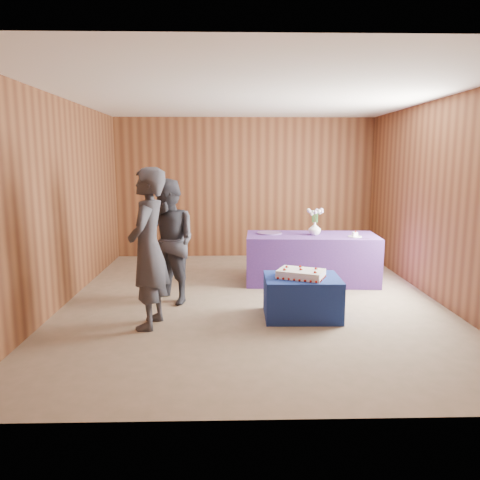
{
  "coord_description": "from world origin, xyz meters",
  "views": [
    {
      "loc": [
        -0.33,
        -6.17,
        1.89
      ],
      "look_at": [
        -0.17,
        0.1,
        0.82
      ],
      "focal_mm": 35.0,
      "sensor_mm": 36.0,
      "label": 1
    }
  ],
  "objects_px": {
    "vase": "(315,229)",
    "guest_right": "(169,242)",
    "guest_left": "(148,249)",
    "sheet_cake": "(301,274)",
    "serving_table": "(311,258)",
    "cake_table": "(302,297)"
  },
  "relations": [
    {
      "from": "sheet_cake",
      "to": "guest_left",
      "type": "relative_size",
      "value": 0.36
    },
    {
      "from": "sheet_cake",
      "to": "vase",
      "type": "distance_m",
      "value": 1.75
    },
    {
      "from": "serving_table",
      "to": "cake_table",
      "type": "bearing_deg",
      "value": -99.92
    },
    {
      "from": "sheet_cake",
      "to": "guest_right",
      "type": "distance_m",
      "value": 1.8
    },
    {
      "from": "serving_table",
      "to": "vase",
      "type": "relative_size",
      "value": 10.19
    },
    {
      "from": "vase",
      "to": "guest_right",
      "type": "xyz_separation_m",
      "value": [
        -2.12,
        -1.01,
        -0.02
      ]
    },
    {
      "from": "guest_left",
      "to": "guest_right",
      "type": "relative_size",
      "value": 1.1
    },
    {
      "from": "cake_table",
      "to": "guest_right",
      "type": "xyz_separation_m",
      "value": [
        -1.68,
        0.62,
        0.58
      ]
    },
    {
      "from": "vase",
      "to": "guest_left",
      "type": "distance_m",
      "value": 2.94
    },
    {
      "from": "vase",
      "to": "guest_right",
      "type": "distance_m",
      "value": 2.34
    },
    {
      "from": "sheet_cake",
      "to": "guest_left",
      "type": "xyz_separation_m",
      "value": [
        -1.77,
        -0.25,
        0.36
      ]
    },
    {
      "from": "sheet_cake",
      "to": "guest_left",
      "type": "bearing_deg",
      "value": -147.95
    },
    {
      "from": "vase",
      "to": "guest_left",
      "type": "bearing_deg",
      "value": -139.5
    },
    {
      "from": "vase",
      "to": "guest_right",
      "type": "bearing_deg",
      "value": -154.53
    },
    {
      "from": "serving_table",
      "to": "guest_left",
      "type": "relative_size",
      "value": 1.1
    },
    {
      "from": "sheet_cake",
      "to": "guest_left",
      "type": "distance_m",
      "value": 1.82
    },
    {
      "from": "serving_table",
      "to": "vase",
      "type": "xyz_separation_m",
      "value": [
        0.04,
        -0.02,
        0.47
      ]
    },
    {
      "from": "serving_table",
      "to": "guest_left",
      "type": "height_order",
      "value": "guest_left"
    },
    {
      "from": "cake_table",
      "to": "vase",
      "type": "relative_size",
      "value": 4.58
    },
    {
      "from": "vase",
      "to": "guest_right",
      "type": "relative_size",
      "value": 0.12
    },
    {
      "from": "cake_table",
      "to": "guest_left",
      "type": "height_order",
      "value": "guest_left"
    },
    {
      "from": "guest_left",
      "to": "vase",
      "type": "bearing_deg",
      "value": 137.97
    }
  ]
}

